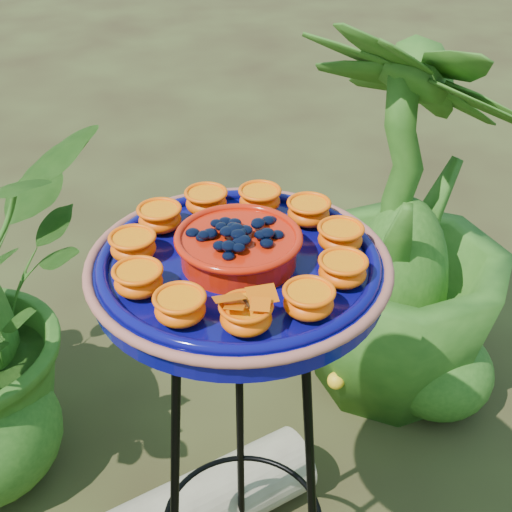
# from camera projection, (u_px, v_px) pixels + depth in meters

# --- Properties ---
(tripod_stand) EXTENTS (0.37, 0.38, 0.92)m
(tripod_stand) POSITION_uv_depth(u_px,v_px,m) (242.00, 439.00, 1.35)
(tripod_stand) COLOR black
(tripod_stand) RESTS_ON ground
(feeder_dish) EXTENTS (0.51, 0.51, 0.11)m
(feeder_dish) POSITION_uv_depth(u_px,v_px,m) (239.00, 262.00, 1.12)
(feeder_dish) COLOR #080759
(feeder_dish) RESTS_ON tripod_stand
(driftwood_log) EXTENTS (0.55, 0.37, 0.18)m
(driftwood_log) POSITION_uv_depth(u_px,v_px,m) (212.00, 501.00, 1.79)
(driftwood_log) COLOR tan
(driftwood_log) RESTS_ON ground
(shrub_back_right) EXTENTS (0.91, 0.91, 1.15)m
(shrub_back_right) POSITION_uv_depth(u_px,v_px,m) (407.00, 222.00, 1.99)
(shrub_back_right) COLOR #234E14
(shrub_back_right) RESTS_ON ground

